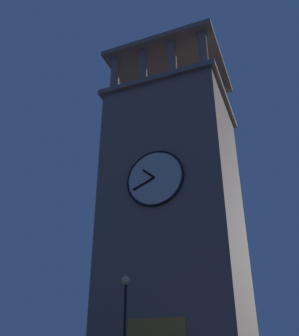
{
  "coord_description": "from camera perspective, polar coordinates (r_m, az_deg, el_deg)",
  "views": [
    {
      "loc": [
        -7.06,
        21.22,
        1.95
      ],
      "look_at": [
        2.45,
        -2.36,
        15.14
      ],
      "focal_mm": 40.09,
      "sensor_mm": 36.0,
      "label": 1
    }
  ],
  "objects": [
    {
      "name": "street_lamp",
      "position": [
        19.11,
        -3.76,
        -21.36
      ],
      "size": [
        0.44,
        0.44,
        5.75
      ],
      "color": "black",
      "rests_on": "ground_plane"
    },
    {
      "name": "clocktower",
      "position": [
        26.19,
        4.03,
        -8.16
      ],
      "size": [
        8.93,
        8.47,
        26.37
      ],
      "color": "gray",
      "rests_on": "ground_plane"
    }
  ]
}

